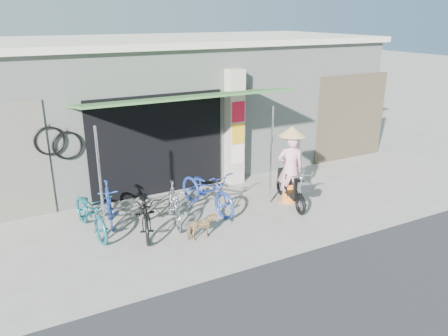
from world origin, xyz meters
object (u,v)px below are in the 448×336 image
bike_silver (174,204)px  nun (290,166)px  bike_navy (207,190)px  bike_black (146,212)px  bike_blue (109,203)px  street_dog (202,227)px  moped (290,187)px  bike_teal (90,212)px

bike_silver → nun: bearing=8.4°
bike_silver → bike_navy: size_ratio=0.79×
bike_black → bike_blue: bearing=140.0°
bike_black → nun: bearing=13.4°
bike_blue → bike_black: (0.57, -0.80, 0.02)m
bike_navy → street_dog: bike_navy is taller
bike_blue → moped: moped is taller
bike_black → bike_navy: size_ratio=0.93×
bike_navy → moped: size_ratio=1.14×
bike_black → street_dog: bike_black is taller
bike_blue → street_dog: bearing=-38.7°
bike_navy → moped: (1.88, -0.59, -0.07)m
street_dog → moped: bearing=-80.3°
bike_teal → bike_silver: 1.73m
bike_teal → bike_black: size_ratio=1.02×
bike_silver → moped: bearing=6.0°
bike_teal → bike_navy: bearing=-9.6°
bike_navy → bike_teal: bearing=165.2°
street_dog → nun: bearing=-78.3°
bike_teal → nun: nun is taller
bike_blue → bike_navy: 2.19m
bike_black → bike_navy: bike_navy is taller
bike_silver → nun: 2.91m
bike_teal → bike_blue: (0.45, 0.33, -0.03)m
street_dog → moped: 2.67m
bike_teal → bike_blue: size_ratio=1.21×
bike_black → nun: 3.57m
bike_teal → bike_blue: bike_teal is taller
bike_black → bike_silver: bike_black is taller
bike_blue → nun: bearing=-2.5°
bike_silver → bike_blue: bearing=163.6°
street_dog → nun: size_ratio=0.34×
bike_blue → bike_silver: (1.24, -0.68, 0.01)m
bike_blue → street_dog: 2.19m
bike_silver → moped: size_ratio=0.91×
bike_navy → nun: size_ratio=1.00×
bike_black → street_dog: 1.23m
bike_blue → bike_silver: bike_silver is taller
bike_navy → nun: (1.95, -0.48, 0.42)m
bike_teal → bike_blue: bearing=28.2°
bike_teal → moped: size_ratio=1.08×
bike_blue → bike_navy: bike_navy is taller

